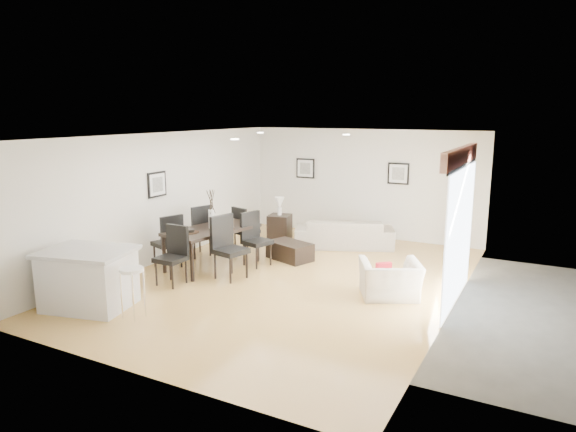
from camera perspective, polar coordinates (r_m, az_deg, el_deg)
The scene contains 26 objects.
ground at distance 9.77m, azimuth 0.13°, elevation -7.11°, with size 8.00×8.00×0.00m, color tan.
wall_back at distance 13.05m, azimuth 8.34°, elevation 3.61°, with size 6.00×0.04×2.70m, color silver.
wall_front at distance 6.26m, azimuth -17.20°, elevation -5.45°, with size 6.00×0.04×2.70m, color silver.
wall_left at distance 11.12m, azimuth -13.70°, elevation 2.03°, with size 0.04×8.00×2.70m, color silver.
wall_right at distance 8.49m, azimuth 18.39°, elevation -1.12°, with size 0.04×8.00×2.70m, color silver.
ceiling at distance 9.26m, azimuth 0.14°, elevation 8.92°, with size 6.00×8.00×0.02m, color white.
sofa at distance 12.09m, azimuth 6.25°, elevation -1.87°, with size 2.28×0.89×0.66m, color gray.
armchair at distance 8.96m, azimuth 11.27°, elevation -6.94°, with size 0.98×0.86×0.64m, color beige.
dining_table at distance 10.53m, azimuth -8.42°, elevation -1.77°, with size 1.33×2.08×0.80m.
dining_chair_wnear at distance 10.58m, azimuth -13.03°, elevation -2.46°, with size 0.63×0.63×1.11m.
dining_chair_wfar at distance 11.30m, azimuth -9.84°, elevation -1.34°, with size 0.65×0.65×1.14m.
dining_chair_enear at distance 9.80m, azimuth -6.82°, elevation -3.03°, with size 0.65×0.65×1.20m.
dining_chair_efar at distance 10.59m, azimuth -3.80°, elevation -2.18°, with size 0.62×0.62×1.10m.
dining_chair_head at distance 9.65m, azimuth -12.57°, elevation -3.88°, with size 0.49×0.49×1.08m.
dining_chair_foot at distance 11.54m, azimuth -5.00°, elevation -1.24°, with size 0.58×0.58×1.04m.
vase at distance 10.44m, azimuth -8.49°, elevation 0.54°, with size 0.86×1.40×0.79m.
coffee_table at distance 11.02m, azimuth 0.21°, elevation -3.90°, with size 0.95×0.57×0.38m, color black.
side_table at distance 12.46m, azimuth -0.93°, elevation -1.39°, with size 0.50×0.50×0.67m, color black.
table_lamp at distance 12.33m, azimuth -0.94°, elevation 1.40°, with size 0.23×0.23×0.44m.
cushion at distance 8.84m, azimuth 10.57°, elevation -5.94°, with size 0.27×0.08×0.27m, color #AE161E.
kitchen_island at distance 8.92m, azimuth -21.29°, elevation -6.46°, with size 1.59×1.35×0.96m.
bar_stool at distance 8.19m, azimuth -16.97°, elevation -6.31°, with size 0.36×0.36×0.80m.
framed_print_back_left at distance 13.60m, azimuth 1.95°, elevation 5.32°, with size 0.52×0.04×0.52m.
framed_print_back_right at distance 12.72m, azimuth 12.17°, elevation 4.63°, with size 0.52×0.04×0.52m.
framed_print_left_wall at distance 10.91m, azimuth -14.35°, elevation 3.41°, with size 0.04×0.52×0.52m.
sliding_door at distance 8.72m, azimuth 18.57°, elevation 1.31°, with size 0.12×2.70×2.57m.
Camera 1 is at (4.30, -8.20, 3.12)m, focal length 32.00 mm.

